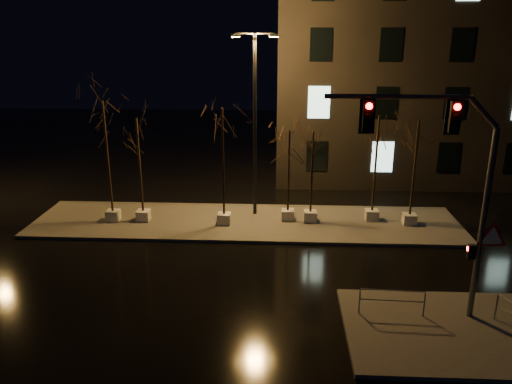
{
  "coord_description": "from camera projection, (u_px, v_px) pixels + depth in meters",
  "views": [
    {
      "loc": [
        1.77,
        -18.14,
        9.56
      ],
      "look_at": [
        0.7,
        2.73,
        2.8
      ],
      "focal_mm": 35.0,
      "sensor_mm": 36.0,
      "label": 1
    }
  ],
  "objects": [
    {
      "name": "guard_rail_a",
      "position": [
        392.0,
        298.0,
        17.18
      ],
      "size": [
        2.24,
        0.16,
        0.97
      ],
      "rotation": [
        0.0,
        0.0,
        -0.05
      ],
      "color": "#595B60",
      "rests_on": "sidewalk_corner"
    },
    {
      "name": "tree_5",
      "position": [
        377.0,
        140.0,
        24.75
      ],
      "size": [
        1.8,
        1.8,
        5.61
      ],
      "color": "silver",
      "rests_on": "median"
    },
    {
      "name": "tree_1",
      "position": [
        138.0,
        142.0,
        24.72
      ],
      "size": [
        1.8,
        1.8,
        5.49
      ],
      "color": "silver",
      "rests_on": "median"
    },
    {
      "name": "traffic_signal_mast",
      "position": [
        450.0,
        177.0,
        15.86
      ],
      "size": [
        6.21,
        0.29,
        7.58
      ],
      "rotation": [
        0.0,
        0.0,
        -0.02
      ],
      "color": "#595B60",
      "rests_on": "sidewalk_corner"
    },
    {
      "name": "ground",
      "position": [
        235.0,
        278.0,
        20.27
      ],
      "size": [
        90.0,
        90.0,
        0.0
      ],
      "primitive_type": "plane",
      "color": "black",
      "rests_on": "ground"
    },
    {
      "name": "tree_3",
      "position": [
        289.0,
        151.0,
        24.96
      ],
      "size": [
        1.8,
        1.8,
        4.83
      ],
      "color": "silver",
      "rests_on": "median"
    },
    {
      "name": "building",
      "position": [
        460.0,
        62.0,
        34.38
      ],
      "size": [
        25.0,
        12.0,
        15.0
      ],
      "primitive_type": "cube",
      "color": "black",
      "rests_on": "ground"
    },
    {
      "name": "sidewalk_corner",
      "position": [
        451.0,
        331.0,
        16.55
      ],
      "size": [
        7.0,
        5.0,
        0.15
      ],
      "primitive_type": "cube",
      "color": "#4C4A44",
      "rests_on": "ground"
    },
    {
      "name": "tree_6",
      "position": [
        417.0,
        144.0,
        24.22
      ],
      "size": [
        1.8,
        1.8,
        5.48
      ],
      "color": "silver",
      "rests_on": "median"
    },
    {
      "name": "tree_2",
      "position": [
        222.0,
        135.0,
        24.14
      ],
      "size": [
        1.8,
        1.8,
        6.08
      ],
      "color": "silver",
      "rests_on": "median"
    },
    {
      "name": "streetlight_main",
      "position": [
        255.0,
        114.0,
        25.32
      ],
      "size": [
        2.34,
        0.58,
        9.36
      ],
      "rotation": [
        0.0,
        0.0,
        0.14
      ],
      "color": "black",
      "rests_on": "median"
    },
    {
      "name": "tree_0",
      "position": [
        105.0,
        129.0,
        24.5
      ],
      "size": [
        1.8,
        1.8,
        6.37
      ],
      "color": "silver",
      "rests_on": "median"
    },
    {
      "name": "median",
      "position": [
        246.0,
        222.0,
        25.94
      ],
      "size": [
        22.0,
        5.0,
        0.15
      ],
      "primitive_type": "cube",
      "color": "#4C4A44",
      "rests_on": "ground"
    },
    {
      "name": "tree_4",
      "position": [
        313.0,
        152.0,
        24.77
      ],
      "size": [
        1.8,
        1.8,
        4.86
      ],
      "color": "silver",
      "rests_on": "median"
    }
  ]
}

